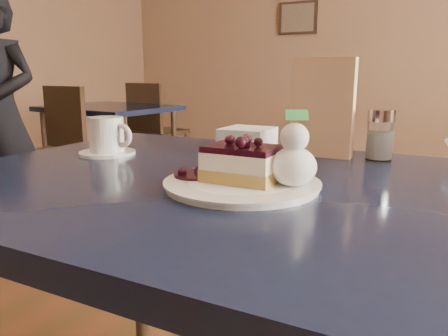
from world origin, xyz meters
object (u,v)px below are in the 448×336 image
at_px(dessert_plate, 242,184).
at_px(bg_table_far_left, 113,185).
at_px(cheesecake_slice, 242,164).
at_px(coffee_set, 108,138).
at_px(main_table, 253,223).

bearing_deg(dessert_plate, bg_table_far_left, 136.64).
height_order(dessert_plate, cheesecake_slice, cheesecake_slice).
bearing_deg(dessert_plate, cheesecake_slice, 0.00).
relative_size(dessert_plate, cheesecake_slice, 2.12).
xyz_separation_m(coffee_set, bg_table_far_left, (-1.77, 1.95, -0.79)).
height_order(dessert_plate, coffee_set, coffee_set).
bearing_deg(main_table, cheesecake_slice, -90.00).
xyz_separation_m(dessert_plate, coffee_set, (-0.44, 0.14, 0.04)).
xyz_separation_m(main_table, bg_table_far_left, (-2.21, 2.03, -0.66)).
xyz_separation_m(main_table, cheesecake_slice, (0.00, -0.05, 0.13)).
distance_m(dessert_plate, coffee_set, 0.47).
bearing_deg(cheesecake_slice, dessert_plate, 179.92).
relative_size(main_table, dessert_plate, 4.73).
height_order(main_table, coffee_set, coffee_set).
distance_m(main_table, coffee_set, 0.47).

